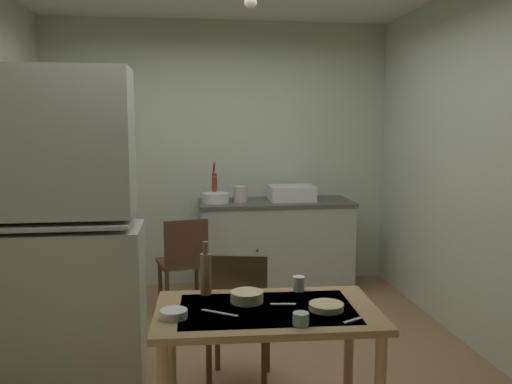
{
  "coord_description": "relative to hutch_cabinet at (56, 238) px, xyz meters",
  "views": [
    {
      "loc": [
        -0.37,
        -3.63,
        1.67
      ],
      "look_at": [
        0.12,
        -0.0,
        1.2
      ],
      "focal_mm": 37.5,
      "sensor_mm": 36.0,
      "label": 1
    }
  ],
  "objects": [
    {
      "name": "mixing_bowl_counter",
      "position": [
        1.12,
        1.65,
        0.01
      ],
      "size": [
        0.26,
        0.26,
        0.1
      ],
      "primitive_type": "cylinder",
      "color": "white",
      "rests_on": "counter_cabinet"
    },
    {
      "name": "serving_bowl_wide",
      "position": [
        1.53,
        -0.9,
        -0.2
      ],
      "size": [
        0.18,
        0.18,
        0.03
      ],
      "primitive_type": "cylinder",
      "color": "beige",
      "rests_on": "dining_table"
    },
    {
      "name": "table_knife",
      "position": [
        0.98,
        -0.88,
        -0.22
      ],
      "size": [
        0.18,
        0.13,
        0.0
      ],
      "primitive_type": "cube",
      "rotation": [
        0.0,
        0.0,
        5.69
      ],
      "color": "silver",
      "rests_on": "dining_table"
    },
    {
      "name": "pendant_bulb",
      "position": [
        1.26,
        0.04,
        1.49
      ],
      "size": [
        0.08,
        0.08,
        0.08
      ],
      "primitive_type": "sphere",
      "color": "#F9EFCC"
    },
    {
      "name": "dining_table",
      "position": [
        1.23,
        -0.85,
        -0.32
      ],
      "size": [
        1.18,
        0.73,
        0.72
      ],
      "color": "#A88555",
      "rests_on": "ground"
    },
    {
      "name": "sink_basin",
      "position": [
        1.87,
        1.7,
        0.04
      ],
      "size": [
        0.44,
        0.34,
        0.15
      ],
      "color": "white",
      "rests_on": "counter_cabinet"
    },
    {
      "name": "hand_pump",
      "position": [
        1.11,
        1.75,
        0.13
      ],
      "size": [
        0.05,
        0.27,
        0.39
      ],
      "color": "maroon",
      "rests_on": "counter_cabinet"
    },
    {
      "name": "sauce_dish",
      "position": [
        0.75,
        -0.91,
        -0.2
      ],
      "size": [
        0.14,
        0.14,
        0.04
      ],
      "primitive_type": "cylinder",
      "color": "white",
      "rests_on": "dining_table"
    },
    {
      "name": "ground_plane",
      "position": [
        1.18,
        0.16,
        -0.94
      ],
      "size": [
        4.72,
        4.72,
        0.0
      ],
      "primitive_type": "plane",
      "color": "#936F4A"
    },
    {
      "name": "wall_back",
      "position": [
        1.18,
        2.07,
        0.4
      ],
      "size": [
        3.58,
        0.1,
        2.69
      ],
      "primitive_type": "cube",
      "color": "beige",
      "rests_on": "ground"
    },
    {
      "name": "hutch_cabinet",
      "position": [
        0.0,
        0.0,
        0.0
      ],
      "size": [
        1.07,
        0.53,
        2.02
      ],
      "color": "#AFB3A7",
      "rests_on": "ground"
    },
    {
      "name": "soup_bowl_small",
      "position": [
        1.14,
        -0.73,
        -0.19
      ],
      "size": [
        0.18,
        0.18,
        0.06
      ],
      "primitive_type": "cylinder",
      "color": "beige",
      "rests_on": "dining_table"
    },
    {
      "name": "mug_dark",
      "position": [
        1.35,
        -1.09,
        -0.19
      ],
      "size": [
        0.08,
        0.08,
        0.06
      ],
      "primitive_type": "cylinder",
      "color": "#ADD1C1",
      "rests_on": "dining_table"
    },
    {
      "name": "teacup_mint",
      "position": [
        1.45,
        -0.58,
        -0.18
      ],
      "size": [
        0.07,
        0.07,
        0.08
      ],
      "primitive_type": "cylinder",
      "color": "white",
      "rests_on": "dining_table"
    },
    {
      "name": "wall_right",
      "position": [
        2.98,
        0.16,
        0.4
      ],
      "size": [
        0.1,
        3.82,
        2.69
      ],
      "primitive_type": "cube",
      "color": "beige",
      "rests_on": "ground"
    },
    {
      "name": "chair_by_counter",
      "position": [
        0.8,
        1.14,
        -0.48
      ],
      "size": [
        0.48,
        0.48,
        0.86
      ],
      "color": "#4D3622",
      "rests_on": "ground"
    },
    {
      "name": "chair_far_side",
      "position": [
        1.14,
        -0.27,
        -0.47
      ],
      "size": [
        0.48,
        0.48,
        0.89
      ],
      "color": "#4A381C",
      "rests_on": "ground"
    },
    {
      "name": "teaspoon_near_bowl",
      "position": [
        1.32,
        -0.8,
        -0.22
      ],
      "size": [
        0.14,
        0.04,
        0.0
      ],
      "primitive_type": "cube",
      "rotation": [
        0.0,
        0.0,
        3.02
      ],
      "color": "beige",
      "rests_on": "dining_table"
    },
    {
      "name": "glass_bottle",
      "position": [
        0.93,
        -0.57,
        -0.1
      ],
      "size": [
        0.06,
        0.06,
        0.3
      ],
      "color": "olive",
      "rests_on": "dining_table"
    },
    {
      "name": "stoneware_crock",
      "position": [
        1.36,
        1.67,
        0.04
      ],
      "size": [
        0.14,
        0.14,
        0.16
      ],
      "primitive_type": "cylinder",
      "color": "beige",
      "rests_on": "counter_cabinet"
    },
    {
      "name": "teaspoon_by_cup",
      "position": [
        1.61,
        -1.07,
        -0.22
      ],
      "size": [
        0.12,
        0.07,
        0.0
      ],
      "primitive_type": "cube",
      "rotation": [
        0.0,
        0.0,
        0.49
      ],
      "color": "beige",
      "rests_on": "dining_table"
    },
    {
      "name": "counter_cabinet",
      "position": [
        1.71,
        1.7,
        -0.49
      ],
      "size": [
        1.51,
        0.64,
        0.9
      ],
      "color": "#AFB3A7",
      "rests_on": "ground"
    }
  ]
}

